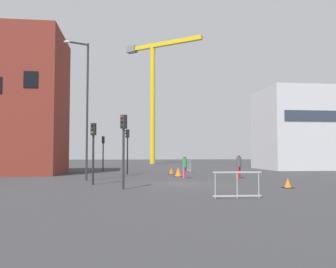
{
  "coord_description": "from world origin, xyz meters",
  "views": [
    {
      "loc": [
        -3.29,
        -21.1,
        1.82
      ],
      "look_at": [
        0.0,
        6.82,
        3.34
      ],
      "focal_mm": 37.78,
      "sensor_mm": 36.0,
      "label": 1
    }
  ],
  "objects": [
    {
      "name": "traffic_light_median",
      "position": [
        -3.44,
        -3.06,
        2.54
      ],
      "size": [
        0.36,
        0.38,
        3.77
      ],
      "color": "#2D2D30",
      "rests_on": "ground"
    },
    {
      "name": "traffic_cone_orange",
      "position": [
        0.58,
        9.38,
        0.25
      ],
      "size": [
        0.53,
        0.53,
        0.54
      ],
      "color": "black",
      "rests_on": "ground"
    },
    {
      "name": "traffic_light_far",
      "position": [
        -5.62,
        15.01,
        2.39
      ],
      "size": [
        0.29,
        0.39,
        3.51
      ],
      "color": "#2D2D30",
      "rests_on": "ground"
    },
    {
      "name": "pedestrian_waiting",
      "position": [
        4.8,
        3.71,
        1.03
      ],
      "size": [
        0.34,
        0.34,
        1.77
      ],
      "color": "red",
      "rests_on": "ground"
    },
    {
      "name": "traffic_cone_on_verge",
      "position": [
        5.13,
        -3.36,
        0.24
      ],
      "size": [
        0.51,
        0.51,
        0.52
      ],
      "color": "black",
      "rests_on": "ground"
    },
    {
      "name": "traffic_cone_striped",
      "position": [
        0.72,
        6.12,
        0.33
      ],
      "size": [
        0.69,
        0.69,
        0.7
      ],
      "color": "black",
      "rests_on": "ground"
    },
    {
      "name": "traffic_light_verge",
      "position": [
        -3.21,
        9.3,
        2.59
      ],
      "size": [
        0.39,
        0.28,
        3.85
      ],
      "color": "black",
      "rests_on": "ground"
    },
    {
      "name": "streetlamp_tall",
      "position": [
        -6.08,
        3.0,
        5.31
      ],
      "size": [
        1.59,
        0.76,
        9.29
      ],
      "color": "#2D2D30",
      "rests_on": "ground"
    },
    {
      "name": "ground",
      "position": [
        0.0,
        0.0,
        0.0
      ],
      "size": [
        160.0,
        160.0,
        0.0
      ],
      "primitive_type": "plane",
      "color": "#333335"
    },
    {
      "name": "pedestrian_walking",
      "position": [
        0.9,
        4.21,
        0.96
      ],
      "size": [
        0.34,
        0.34,
        1.66
      ],
      "color": "#D14C8C",
      "rests_on": "ground"
    },
    {
      "name": "safety_barrier_right_run",
      "position": [
        1.16,
        -7.2,
        0.56
      ],
      "size": [
        2.0,
        0.11,
        1.08
      ],
      "color": "#B2B5BA",
      "rests_on": "ground"
    },
    {
      "name": "traffic_light_island",
      "position": [
        -5.2,
        -0.31,
        2.42
      ],
      "size": [
        0.33,
        0.39,
        3.56
      ],
      "color": "#232326",
      "rests_on": "ground"
    },
    {
      "name": "brick_building",
      "position": [
        -13.49,
        11.32,
        6.21
      ],
      "size": [
        9.0,
        7.78,
        12.42
      ],
      "color": "maroon",
      "rests_on": "ground"
    },
    {
      "name": "office_block",
      "position": [
        16.87,
        17.05,
        4.53
      ],
      "size": [
        9.82,
        7.84,
        9.06
      ],
      "color": "silver",
      "rests_on": "ground"
    },
    {
      "name": "construction_crane",
      "position": [
        1.32,
        39.07,
        13.78
      ],
      "size": [
        12.38,
        9.45,
        20.99
      ],
      "color": "yellow",
      "rests_on": "ground"
    },
    {
      "name": "safety_barrier_mid_span",
      "position": [
        2.73,
        12.49,
        0.56
      ],
      "size": [
        0.11,
        1.97,
        1.08
      ],
      "color": "#B2B5BA",
      "rests_on": "ground"
    }
  ]
}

